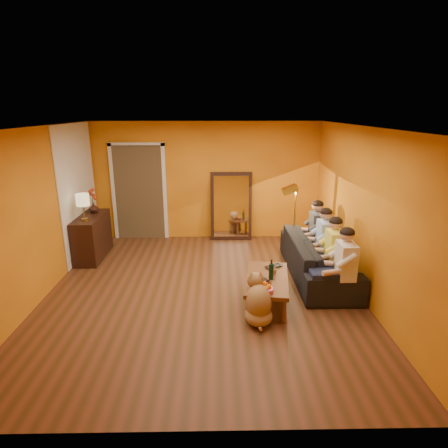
{
  "coord_description": "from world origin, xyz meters",
  "views": [
    {
      "loc": [
        0.24,
        -5.49,
        2.86
      ],
      "look_at": [
        0.35,
        0.5,
        1.0
      ],
      "focal_mm": 30.0,
      "sensor_mm": 36.0,
      "label": 1
    }
  ],
  "objects_px": {
    "table_lamp": "(83,207)",
    "floor_lamp": "(294,223)",
    "sideboard": "(92,237)",
    "vase": "(94,208)",
    "laptop": "(276,267)",
    "dog": "(258,299)",
    "person_far_left": "(345,267)",
    "person_mid_left": "(334,253)",
    "tumbler": "(274,271)",
    "mirror_frame": "(231,206)",
    "coffee_table": "(267,290)",
    "person_far_right": "(317,232)",
    "wine_bottle": "(271,269)",
    "person_mid_right": "(325,242)",
    "sofa": "(318,258)"
  },
  "relations": [
    {
      "from": "table_lamp",
      "to": "floor_lamp",
      "type": "relative_size",
      "value": 0.35
    },
    {
      "from": "sideboard",
      "to": "vase",
      "type": "relative_size",
      "value": 5.84
    },
    {
      "from": "laptop",
      "to": "dog",
      "type": "bearing_deg",
      "value": -144.26
    },
    {
      "from": "person_far_left",
      "to": "person_mid_left",
      "type": "height_order",
      "value": "same"
    },
    {
      "from": "sideboard",
      "to": "tumbler",
      "type": "height_order",
      "value": "sideboard"
    },
    {
      "from": "mirror_frame",
      "to": "laptop",
      "type": "relative_size",
      "value": 4.96
    },
    {
      "from": "table_lamp",
      "to": "person_mid_left",
      "type": "height_order",
      "value": "table_lamp"
    },
    {
      "from": "coffee_table",
      "to": "floor_lamp",
      "type": "height_order",
      "value": "floor_lamp"
    },
    {
      "from": "sideboard",
      "to": "table_lamp",
      "type": "xyz_separation_m",
      "value": [
        0.0,
        -0.3,
        0.68
      ]
    },
    {
      "from": "mirror_frame",
      "to": "person_mid_left",
      "type": "xyz_separation_m",
      "value": [
        1.58,
        -2.5,
        -0.15
      ]
    },
    {
      "from": "sideboard",
      "to": "person_far_left",
      "type": "relative_size",
      "value": 0.97
    },
    {
      "from": "table_lamp",
      "to": "tumbler",
      "type": "height_order",
      "value": "table_lamp"
    },
    {
      "from": "tumbler",
      "to": "person_mid_left",
      "type": "bearing_deg",
      "value": 20.08
    },
    {
      "from": "coffee_table",
      "to": "person_far_right",
      "type": "xyz_separation_m",
      "value": [
        1.15,
        1.6,
        0.4
      ]
    },
    {
      "from": "mirror_frame",
      "to": "tumbler",
      "type": "xyz_separation_m",
      "value": [
        0.55,
        -2.88,
        -0.3
      ]
    },
    {
      "from": "wine_bottle",
      "to": "person_mid_right",
      "type": "bearing_deg",
      "value": 44.96
    },
    {
      "from": "table_lamp",
      "to": "person_far_left",
      "type": "bearing_deg",
      "value": -20.93
    },
    {
      "from": "table_lamp",
      "to": "sofa",
      "type": "distance_m",
      "value": 4.36
    },
    {
      "from": "sofa",
      "to": "person_far_left",
      "type": "relative_size",
      "value": 1.93
    },
    {
      "from": "person_far_right",
      "to": "wine_bottle",
      "type": "height_order",
      "value": "person_far_right"
    },
    {
      "from": "coffee_table",
      "to": "person_mid_left",
      "type": "distance_m",
      "value": 1.31
    },
    {
      "from": "person_far_left",
      "to": "tumbler",
      "type": "bearing_deg",
      "value": 170.35
    },
    {
      "from": "mirror_frame",
      "to": "person_mid_left",
      "type": "distance_m",
      "value": 2.96
    },
    {
      "from": "person_far_left",
      "to": "person_far_right",
      "type": "distance_m",
      "value": 1.65
    },
    {
      "from": "coffee_table",
      "to": "person_mid_right",
      "type": "relative_size",
      "value": 1.0
    },
    {
      "from": "dog",
      "to": "person_mid_left",
      "type": "height_order",
      "value": "person_mid_left"
    },
    {
      "from": "mirror_frame",
      "to": "tumbler",
      "type": "height_order",
      "value": "mirror_frame"
    },
    {
      "from": "coffee_table",
      "to": "floor_lamp",
      "type": "bearing_deg",
      "value": 76.09
    },
    {
      "from": "sofa",
      "to": "laptop",
      "type": "xyz_separation_m",
      "value": [
        -0.84,
        -0.6,
        0.09
      ]
    },
    {
      "from": "sideboard",
      "to": "mirror_frame",
      "type": "bearing_deg",
      "value": 21.16
    },
    {
      "from": "person_mid_left",
      "to": "wine_bottle",
      "type": "distance_m",
      "value": 1.23
    },
    {
      "from": "person_mid_right",
      "to": "laptop",
      "type": "xyz_separation_m",
      "value": [
        -0.97,
        -0.7,
        -0.18
      ]
    },
    {
      "from": "dog",
      "to": "tumbler",
      "type": "xyz_separation_m",
      "value": [
        0.3,
        0.65,
        0.11
      ]
    },
    {
      "from": "mirror_frame",
      "to": "laptop",
      "type": "distance_m",
      "value": 2.74
    },
    {
      "from": "sofa",
      "to": "person_mid_left",
      "type": "distance_m",
      "value": 0.54
    },
    {
      "from": "table_lamp",
      "to": "person_far_left",
      "type": "distance_m",
      "value": 4.7
    },
    {
      "from": "person_mid_left",
      "to": "tumbler",
      "type": "distance_m",
      "value": 1.1
    },
    {
      "from": "table_lamp",
      "to": "person_mid_right",
      "type": "relative_size",
      "value": 0.42
    },
    {
      "from": "coffee_table",
      "to": "vase",
      "type": "height_order",
      "value": "vase"
    },
    {
      "from": "sideboard",
      "to": "person_far_left",
      "type": "bearing_deg",
      "value": -24.28
    },
    {
      "from": "dog",
      "to": "laptop",
      "type": "bearing_deg",
      "value": 89.68
    },
    {
      "from": "mirror_frame",
      "to": "wine_bottle",
      "type": "xyz_separation_m",
      "value": [
        0.48,
        -3.05,
        -0.18
      ]
    },
    {
      "from": "sideboard",
      "to": "dog",
      "type": "bearing_deg",
      "value": -38.83
    },
    {
      "from": "floor_lamp",
      "to": "vase",
      "type": "height_order",
      "value": "floor_lamp"
    },
    {
      "from": "person_far_right",
      "to": "person_far_left",
      "type": "bearing_deg",
      "value": -90.0
    },
    {
      "from": "tumbler",
      "to": "dog",
      "type": "bearing_deg",
      "value": -115.11
    },
    {
      "from": "coffee_table",
      "to": "tumbler",
      "type": "bearing_deg",
      "value": 53.63
    },
    {
      "from": "floor_lamp",
      "to": "dog",
      "type": "distance_m",
      "value": 2.57
    },
    {
      "from": "floor_lamp",
      "to": "person_far_right",
      "type": "bearing_deg",
      "value": -36.03
    },
    {
      "from": "coffee_table",
      "to": "person_far_left",
      "type": "xyz_separation_m",
      "value": [
        1.15,
        -0.05,
        0.4
      ]
    }
  ]
}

